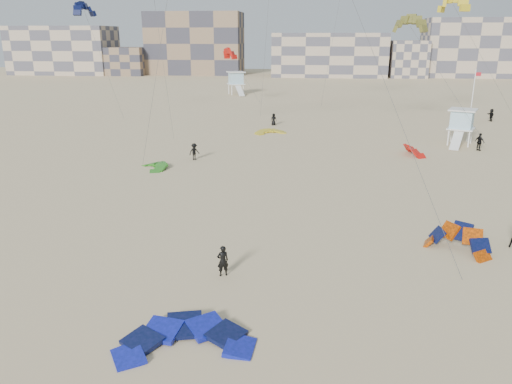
# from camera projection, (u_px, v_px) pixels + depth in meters

# --- Properties ---
(ground) EXTENTS (320.00, 320.00, 0.00)m
(ground) POSITION_uv_depth(u_px,v_px,m) (194.00, 291.00, 23.36)
(ground) COLOR #C4B383
(ground) RESTS_ON ground
(kite_ground_blue) EXTENTS (5.89, 6.08, 1.56)m
(kite_ground_blue) POSITION_uv_depth(u_px,v_px,m) (185.00, 345.00, 19.30)
(kite_ground_blue) COLOR #151CC2
(kite_ground_blue) RESTS_ON ground
(kite_ground_orange) EXTENTS (4.93, 4.93, 3.57)m
(kite_ground_orange) POSITION_uv_depth(u_px,v_px,m) (456.00, 251.00, 27.73)
(kite_ground_orange) COLOR #FF5400
(kite_ground_orange) RESTS_ON ground
(kite_ground_green) EXTENTS (4.38, 4.31, 1.58)m
(kite_ground_green) POSITION_uv_depth(u_px,v_px,m) (155.00, 168.00, 44.90)
(kite_ground_green) COLOR #3A7D1F
(kite_ground_green) RESTS_ON ground
(kite_ground_red_far) EXTENTS (3.53, 3.40, 2.97)m
(kite_ground_red_far) POSITION_uv_depth(u_px,v_px,m) (414.00, 155.00, 49.84)
(kite_ground_red_far) COLOR red
(kite_ground_red_far) RESTS_ON ground
(kite_ground_yellow) EXTENTS (4.76, 4.86, 1.16)m
(kite_ground_yellow) POSITION_uv_depth(u_px,v_px,m) (270.00, 133.00, 60.92)
(kite_ground_yellow) COLOR #BEC514
(kite_ground_yellow) RESTS_ON ground
(kitesurfer_main) EXTENTS (0.69, 0.60, 1.60)m
(kitesurfer_main) POSITION_uv_depth(u_px,v_px,m) (223.00, 261.00, 24.63)
(kitesurfer_main) COLOR black
(kitesurfer_main) RESTS_ON ground
(kitesurfer_c) EXTENTS (1.18, 1.13, 1.61)m
(kitesurfer_c) POSITION_uv_depth(u_px,v_px,m) (194.00, 152.00, 47.65)
(kitesurfer_c) COLOR black
(kitesurfer_c) RESTS_ON ground
(kitesurfer_d) EXTENTS (1.01, 1.12, 1.83)m
(kitesurfer_d) POSITION_uv_depth(u_px,v_px,m) (480.00, 142.00, 51.42)
(kitesurfer_d) COLOR black
(kitesurfer_d) RESTS_ON ground
(kitesurfer_e) EXTENTS (0.88, 0.72, 1.57)m
(kitesurfer_e) POSITION_uv_depth(u_px,v_px,m) (274.00, 119.00, 66.04)
(kitesurfer_e) COLOR black
(kitesurfer_e) RESTS_ON ground
(kitesurfer_f) EXTENTS (0.74, 1.66, 1.72)m
(kitesurfer_f) POSITION_uv_depth(u_px,v_px,m) (491.00, 115.00, 69.08)
(kitesurfer_f) COLOR black
(kitesurfer_f) RESTS_ON ground
(kite_fly_olive) EXTENTS (9.14, 12.88, 13.06)m
(kite_fly_olive) POSITION_uv_depth(u_px,v_px,m) (410.00, 25.00, 56.68)
(kite_fly_olive) COLOR brown
(kite_fly_olive) RESTS_ON ground
(kite_fly_yellow) EXTENTS (13.19, 6.20, 15.33)m
(kite_fly_yellow) POSITION_uv_depth(u_px,v_px,m) (453.00, 5.00, 61.76)
(kite_fly_yellow) COLOR #BEC514
(kite_fly_yellow) RESTS_ON ground
(kite_fly_navy) EXTENTS (7.14, 4.23, 14.90)m
(kite_fly_navy) POSITION_uv_depth(u_px,v_px,m) (84.00, 10.00, 64.36)
(kite_fly_navy) COLOR #0F1243
(kite_fly_navy) RESTS_ON ground
(kite_fly_red) EXTENTS (8.12, 7.38, 8.82)m
(kite_fly_red) POSITION_uv_depth(u_px,v_px,m) (230.00, 55.00, 82.00)
(kite_fly_red) COLOR red
(kite_fly_red) RESTS_ON ground
(lifeguard_tower_near) EXTENTS (3.59, 5.76, 3.87)m
(lifeguard_tower_near) POSITION_uv_depth(u_px,v_px,m) (461.00, 127.00, 54.03)
(lifeguard_tower_near) COLOR white
(lifeguard_tower_near) RESTS_ON ground
(lifeguard_tower_far) EXTENTS (4.17, 6.68, 4.49)m
(lifeguard_tower_far) POSITION_uv_depth(u_px,v_px,m) (236.00, 83.00, 100.05)
(lifeguard_tower_far) COLOR white
(lifeguard_tower_far) RESTS_ON ground
(flagpole) EXTENTS (0.64, 0.10, 7.91)m
(flagpole) POSITION_uv_depth(u_px,v_px,m) (472.00, 104.00, 54.86)
(flagpole) COLOR white
(flagpole) RESTS_ON ground
(condo_west_a) EXTENTS (30.00, 15.00, 14.00)m
(condo_west_a) POSITION_uv_depth(u_px,v_px,m) (64.00, 50.00, 151.69)
(condo_west_a) COLOR tan
(condo_west_a) RESTS_ON ground
(condo_west_b) EXTENTS (28.00, 14.00, 18.00)m
(condo_west_b) POSITION_uv_depth(u_px,v_px,m) (195.00, 43.00, 150.78)
(condo_west_b) COLOR #866B51
(condo_west_b) RESTS_ON ground
(condo_mid) EXTENTS (32.00, 16.00, 12.00)m
(condo_mid) POSITION_uv_depth(u_px,v_px,m) (329.00, 55.00, 143.79)
(condo_mid) COLOR tan
(condo_mid) RESTS_ON ground
(condo_east) EXTENTS (26.00, 14.00, 16.00)m
(condo_east) POSITION_uv_depth(u_px,v_px,m) (471.00, 48.00, 140.99)
(condo_east) COLOR tan
(condo_east) RESTS_ON ground
(condo_fill_left) EXTENTS (12.00, 10.00, 8.00)m
(condo_fill_left) POSITION_uv_depth(u_px,v_px,m) (126.00, 61.00, 148.65)
(condo_fill_left) COLOR #866B51
(condo_fill_left) RESTS_ON ground
(condo_fill_right) EXTENTS (10.00, 10.00, 10.00)m
(condo_fill_right) POSITION_uv_depth(u_px,v_px,m) (408.00, 59.00, 139.94)
(condo_fill_right) COLOR tan
(condo_fill_right) RESTS_ON ground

